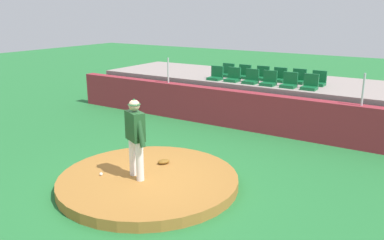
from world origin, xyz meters
TOP-DOWN VIEW (x-y plane):
  - ground_plane at (0.00, 0.00)m, footprint 60.00×60.00m
  - pitchers_mound at (0.00, 0.00)m, footprint 4.12×4.12m
  - pitcher at (-0.17, -0.20)m, footprint 0.79×0.46m
  - baseball at (-0.93, -0.57)m, footprint 0.07×0.07m
  - fielding_glove at (-0.15, 0.79)m, footprint 0.33×0.36m
  - brick_barrier at (0.00, 5.30)m, footprint 14.86×0.40m
  - fence_post_left at (-3.26, 5.30)m, footprint 0.06×0.06m
  - fence_post_right at (3.52, 5.30)m, footprint 0.06×0.06m
  - bleacher_platform at (0.00, 7.57)m, footprint 13.76×3.66m
  - stadium_chair_0 at (-1.77, 6.26)m, footprint 0.48×0.44m
  - stadium_chair_1 at (-1.07, 6.29)m, footprint 0.48×0.44m
  - stadium_chair_2 at (-0.35, 6.27)m, footprint 0.48×0.44m
  - stadium_chair_3 at (0.33, 6.25)m, footprint 0.48×0.44m
  - stadium_chair_4 at (1.05, 6.27)m, footprint 0.48×0.44m
  - stadium_chair_5 at (1.74, 6.28)m, footprint 0.48×0.44m
  - stadium_chair_6 at (-1.76, 7.16)m, footprint 0.48×0.44m
  - stadium_chair_7 at (-1.05, 7.16)m, footprint 0.48×0.44m
  - stadium_chair_8 at (-0.32, 7.18)m, footprint 0.48×0.44m
  - stadium_chair_9 at (0.36, 7.16)m, footprint 0.48×0.44m
  - stadium_chair_10 at (1.06, 7.19)m, footprint 0.48×0.44m
  - stadium_chair_11 at (1.77, 7.15)m, footprint 0.48×0.44m

SIDE VIEW (x-z plane):
  - ground_plane at x=0.00m, z-range 0.00..0.00m
  - pitchers_mound at x=0.00m, z-range 0.00..0.23m
  - baseball at x=-0.93m, z-range 0.23..0.31m
  - fielding_glove at x=-0.15m, z-range 0.23..0.34m
  - brick_barrier at x=0.00m, z-range 0.00..1.29m
  - bleacher_platform at x=0.00m, z-range 0.00..1.40m
  - pitcher at x=-0.17m, z-range 0.38..2.22m
  - stadium_chair_0 at x=-1.77m, z-range 1.31..1.81m
  - stadium_chair_1 at x=-1.07m, z-range 1.31..1.81m
  - stadium_chair_2 at x=-0.35m, z-range 1.31..1.81m
  - stadium_chair_3 at x=0.33m, z-range 1.31..1.81m
  - stadium_chair_4 at x=1.05m, z-range 1.31..1.81m
  - stadium_chair_5 at x=1.74m, z-range 1.31..1.81m
  - stadium_chair_6 at x=-1.76m, z-range 1.31..1.81m
  - stadium_chair_7 at x=-1.05m, z-range 1.31..1.81m
  - stadium_chair_8 at x=-0.32m, z-range 1.31..1.81m
  - stadium_chair_9 at x=0.36m, z-range 1.31..1.81m
  - stadium_chair_10 at x=1.06m, z-range 1.31..1.81m
  - stadium_chair_11 at x=1.77m, z-range 1.31..1.81m
  - fence_post_left at x=-3.26m, z-range 1.29..2.21m
  - fence_post_right at x=3.52m, z-range 1.29..2.21m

